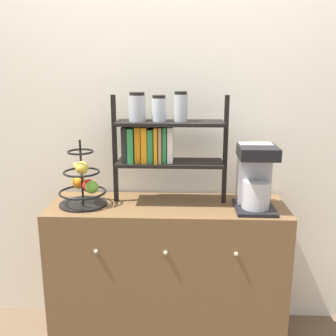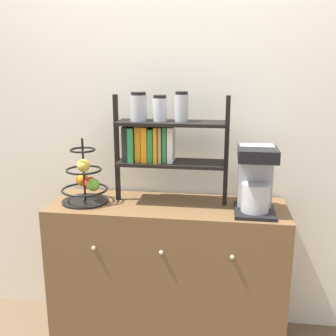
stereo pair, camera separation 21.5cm
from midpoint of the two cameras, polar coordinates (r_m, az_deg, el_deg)
wall_back at (r=2.36m, az=-2.45°, el=7.21°), size 7.00×0.05×2.60m
sideboard at (r=2.38m, az=-2.75°, el=-15.01°), size 1.32×0.45×0.85m
coffee_maker at (r=2.13m, az=9.75°, el=-1.33°), size 0.21×0.26×0.35m
fruit_stand at (r=2.24m, az=-14.92°, el=-2.25°), size 0.26×0.26×0.37m
shelf_hutch at (r=2.16m, az=-4.51°, el=4.53°), size 0.64×0.20×0.62m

